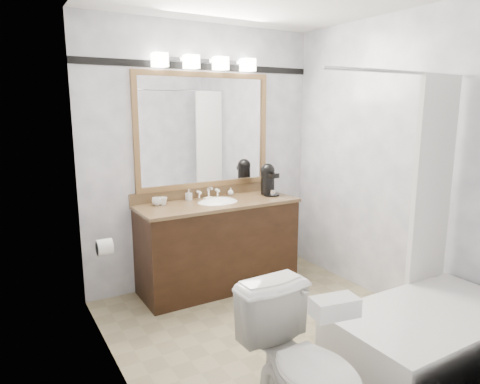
# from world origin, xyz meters

# --- Properties ---
(room) EXTENTS (2.42, 2.62, 2.52)m
(room) POSITION_xyz_m (0.00, 0.00, 1.25)
(room) COLOR gray
(room) RESTS_ON ground
(vanity) EXTENTS (1.53, 0.58, 0.97)m
(vanity) POSITION_xyz_m (0.00, 1.02, 0.44)
(vanity) COLOR black
(vanity) RESTS_ON ground
(mirror) EXTENTS (1.40, 0.04, 1.10)m
(mirror) POSITION_xyz_m (0.00, 1.28, 1.50)
(mirror) COLOR olive
(mirror) RESTS_ON room
(vanity_light_bar) EXTENTS (1.02, 0.14, 0.12)m
(vanity_light_bar) POSITION_xyz_m (0.00, 1.23, 2.13)
(vanity_light_bar) COLOR silver
(vanity_light_bar) RESTS_ON room
(accent_stripe) EXTENTS (2.40, 0.01, 0.06)m
(accent_stripe) POSITION_xyz_m (0.00, 1.29, 2.10)
(accent_stripe) COLOR black
(accent_stripe) RESTS_ON room
(bathtub) EXTENTS (1.30, 0.75, 1.96)m
(bathtub) POSITION_xyz_m (0.55, -0.90, 0.28)
(bathtub) COLOR white
(bathtub) RESTS_ON ground
(tp_roll) EXTENTS (0.11, 0.12, 0.12)m
(tp_roll) POSITION_xyz_m (-1.14, 0.66, 0.70)
(tp_roll) COLOR white
(tp_roll) RESTS_ON room
(toilet) EXTENTS (0.45, 0.77, 0.78)m
(toilet) POSITION_xyz_m (-0.50, -0.92, 0.39)
(toilet) COLOR white
(toilet) RESTS_ON ground
(tissue_box) EXTENTS (0.24, 0.16, 0.09)m
(tissue_box) POSITION_xyz_m (-0.50, -1.12, 0.82)
(tissue_box) COLOR white
(tissue_box) RESTS_ON toilet
(coffee_maker) EXTENTS (0.17, 0.21, 0.32)m
(coffee_maker) POSITION_xyz_m (0.59, 1.04, 1.01)
(coffee_maker) COLOR black
(coffee_maker) RESTS_ON vanity
(cup_left) EXTENTS (0.11, 0.11, 0.07)m
(cup_left) POSITION_xyz_m (-0.55, 1.16, 0.89)
(cup_left) COLOR white
(cup_left) RESTS_ON vanity
(cup_right) EXTENTS (0.10, 0.10, 0.07)m
(cup_right) POSITION_xyz_m (-0.49, 1.15, 0.89)
(cup_right) COLOR white
(cup_right) RESTS_ON vanity
(soap_bottle_a) EXTENTS (0.06, 0.06, 0.11)m
(soap_bottle_a) POSITION_xyz_m (-0.21, 1.21, 0.90)
(soap_bottle_a) COLOR white
(soap_bottle_a) RESTS_ON vanity
(soap_bottle_b) EXTENTS (0.08, 0.08, 0.08)m
(soap_bottle_b) POSITION_xyz_m (0.25, 1.22, 0.89)
(soap_bottle_b) COLOR white
(soap_bottle_b) RESTS_ON vanity
(soap_bar) EXTENTS (0.09, 0.07, 0.03)m
(soap_bar) POSITION_xyz_m (-0.04, 1.13, 0.86)
(soap_bar) COLOR beige
(soap_bar) RESTS_ON vanity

